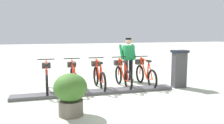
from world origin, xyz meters
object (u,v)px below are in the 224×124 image
Objects in this scene: bike_docked_0 at (145,73)px; bike_docked_1 at (122,75)px; bike_docked_3 at (74,77)px; bike_docked_4 at (47,79)px; planter_bush at (71,92)px; bike_docked_2 at (99,76)px; payment_kiosk at (179,68)px; worker_near_rack at (128,58)px.

bike_docked_0 is 1.00× the size of bike_docked_1.
bike_docked_3 is 1.00× the size of bike_docked_4.
bike_docked_3 is 1.77× the size of planter_bush.
bike_docked_2 is 2.54m from planter_bush.
bike_docked_0 is 1.00× the size of bike_docked_4.
payment_kiosk is 3.57m from bike_docked_3.
payment_kiosk is at bearing -107.22° from bike_docked_1.
bike_docked_4 is (0.57, 4.35, -0.24)m from payment_kiosk.
bike_docked_2 is 1.00× the size of bike_docked_3.
payment_kiosk is 1.98m from worker_near_rack.
bike_docked_2 is at bearing 77.96° from payment_kiosk.
worker_near_rack reaches higher than bike_docked_3.
bike_docked_1 and bike_docked_3 have the same top height.
bike_docked_4 is (0.00, 0.84, 0.00)m from bike_docked_3.
worker_near_rack is (0.89, -3.04, 0.48)m from bike_docked_4.
bike_docked_2 is 1.04× the size of worker_near_rack.
payment_kiosk is at bearing -119.57° from bike_docked_0.
planter_bush is (-2.27, -0.53, 0.11)m from bike_docked_4.
bike_docked_3 is at bearing 90.00° from bike_docked_2.
payment_kiosk is at bearing -99.23° from bike_docked_3.
bike_docked_2 is at bearing 90.00° from bike_docked_1.
bike_docked_2 is at bearing 123.02° from worker_near_rack.
worker_near_rack is at bearing -73.72° from bike_docked_4.
worker_near_rack is 4.05m from planter_bush.
bike_docked_4 is 3.20m from worker_near_rack.
planter_bush is (-3.16, 2.52, -0.37)m from worker_near_rack.
bike_docked_0 is 1.00× the size of bike_docked_3.
bike_docked_0 is 2.51m from bike_docked_3.
planter_bush is at bearing -166.96° from bike_docked_4.
bike_docked_1 is at bearing -90.00° from bike_docked_3.
bike_docked_1 is (0.00, 0.84, 0.00)m from bike_docked_0.
bike_docked_2 is at bearing -26.87° from planter_bush.
bike_docked_2 is 0.84m from bike_docked_3.
payment_kiosk is 1.95m from bike_docked_1.
worker_near_rack is at bearing -30.83° from bike_docked_1.
bike_docked_4 is at bearing 90.00° from bike_docked_2.
payment_kiosk is at bearing -66.12° from planter_bush.
worker_near_rack is at bearing -68.05° from bike_docked_3.
bike_docked_0 is 1.00× the size of bike_docked_2.
bike_docked_4 is 2.33m from planter_bush.
bike_docked_1 is at bearing -41.21° from planter_bush.
payment_kiosk is 0.74× the size of bike_docked_4.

